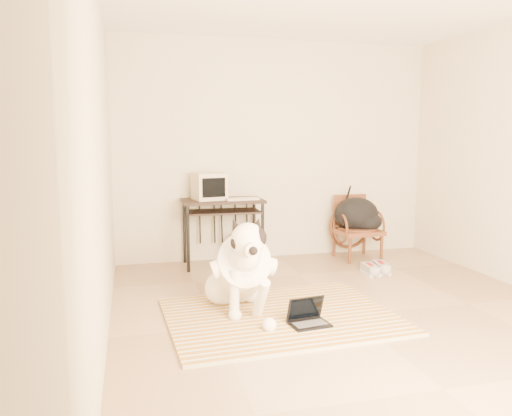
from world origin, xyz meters
name	(u,v)px	position (x,y,z in m)	size (l,w,h in m)	color
floor	(350,315)	(0.00, 0.00, 0.00)	(4.50, 4.50, 0.00)	#9A7D5E
wall_back	(276,151)	(0.00, 2.25, 1.35)	(4.50, 4.50, 0.00)	beige
wall_left	(100,160)	(-2.00, 0.00, 1.35)	(4.50, 4.50, 0.00)	beige
rug	(281,316)	(-0.60, 0.10, 0.01)	(1.96, 1.54, 0.02)	#B96F0D
dog	(241,271)	(-0.88, 0.34, 0.36)	(0.60, 1.25, 0.90)	white
laptop	(308,317)	(-0.45, -0.16, 0.08)	(0.34, 0.26, 0.22)	black
computer_desk	(223,209)	(-0.75, 1.94, 0.68)	(0.96, 0.55, 0.79)	black
crt_monitor	(209,186)	(-0.90, 1.98, 0.95)	(0.40, 0.38, 0.31)	beige
desk_keyboard	(242,199)	(-0.53, 1.85, 0.80)	(0.39, 0.14, 0.03)	beige
pc_tower	(241,249)	(-0.53, 1.97, 0.18)	(0.23, 0.40, 0.35)	#454547
rattan_chair	(356,227)	(0.95, 1.89, 0.40)	(0.54, 0.52, 0.79)	brown
backpack	(358,215)	(0.95, 1.85, 0.55)	(0.57, 0.48, 0.42)	black
sneaker_left	(370,270)	(0.77, 1.16, 0.05)	(0.15, 0.31, 0.11)	silver
sneaker_right	(381,268)	(0.93, 1.19, 0.05)	(0.18, 0.34, 0.11)	silver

